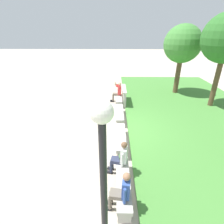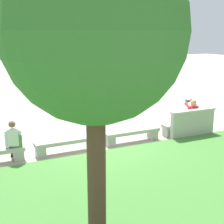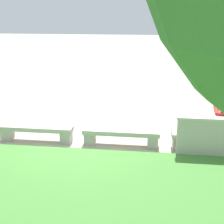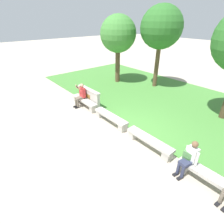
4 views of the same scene
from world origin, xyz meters
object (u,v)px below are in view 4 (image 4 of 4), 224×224
Objects in this scene: bench_far at (211,179)px; backpack at (188,156)px; tree_left_background at (118,34)px; tree_right_background at (161,28)px; bench_near at (111,118)px; person_photographer at (81,94)px; bench_mid at (149,141)px; person_distant at (189,158)px; bench_main at (85,102)px.

backpack is at bearing 178.76° from bench_far.
tree_left_background is 2.99m from tree_right_background.
bench_near is 2.63m from person_photographer.
bench_mid is at bearing -179.34° from backpack.
tree_left_background is (-6.89, 4.42, 3.20)m from bench_mid.
backpack is (6.51, 0.10, -0.11)m from person_photographer.
bench_near is 0.43× the size of tree_left_background.
person_photographer is 6.59m from person_distant.
bench_near is 0.38× the size of tree_right_background.
person_distant is (1.63, -0.06, 0.37)m from bench_mid.
bench_mid is (4.74, 0.00, 0.00)m from bench_main.
person_distant is 0.13m from backpack.
person_photographer is at bearing -96.12° from tree_right_background.
bench_main is 1.56× the size of person_photographer.
backpack reaches higher than bench_far.
bench_main is 6.93m from tree_right_background.
bench_near is 1.64× the size of person_distant.
bench_main is 1.00× the size of bench_far.
bench_far is (7.10, 0.00, 0.00)m from bench_main.
backpack reaches higher than bench_main.
bench_far is (2.37, 0.00, 0.00)m from bench_mid.
tree_right_background reaches higher than bench_near.
bench_far is 1.64× the size of person_distant.
person_photographer is (-4.96, -0.08, 0.43)m from bench_mid.
bench_far is 1.56× the size of person_photographer.
tree_left_background is at bearing 113.24° from person_photographer.
bench_mid is at bearing -53.59° from tree_right_background.
person_distant is (6.36, -0.06, 0.37)m from bench_main.
tree_left_background is at bearing 154.51° from bench_far.
tree_right_background is at bearing 108.45° from bench_near.
bench_main is 4.74m from bench_mid.
tree_left_background reaches higher than bench_near.
bench_near is 4.82× the size of backpack.
bench_near is 3.92m from backpack.
bench_main is at bearing 180.00° from bench_mid.
tree_left_background is (-8.52, 4.48, 2.83)m from person_distant.
bench_far is 0.38× the size of tree_right_background.
tree_right_background reaches higher than bench_far.
person_photographer is 6.51m from backpack.
tree_right_background reaches higher than backpack.
backpack is (6.28, 0.02, 0.32)m from bench_main.
person_distant is at bearing -45.14° from backpack.
person_distant is 0.26× the size of tree_left_background.
bench_far is at bearing 4.99° from person_distant.
bench_near is at bearing -179.74° from backpack.
backpack is (3.91, 0.02, 0.32)m from bench_near.
tree_right_background is (-4.33, 5.87, 3.67)m from bench_mid.
bench_main is 1.64× the size of person_distant.
tree_right_background is at bearing 83.88° from person_photographer.
backpack is at bearing -27.53° from tree_left_background.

